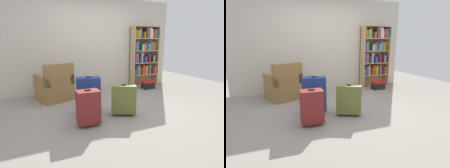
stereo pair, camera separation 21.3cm
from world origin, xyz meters
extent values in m
plane|color=gray|center=(0.00, 0.00, 0.00)|extent=(8.73, 8.73, 0.00)
cube|color=beige|center=(0.00, 1.90, 1.30)|extent=(4.99, 0.10, 2.60)
cube|color=tan|center=(1.16, 1.67, 0.92)|extent=(0.02, 0.31, 1.84)
cube|color=tan|center=(2.03, 1.67, 0.92)|extent=(0.02, 0.31, 1.84)
cube|color=tan|center=(1.60, 1.82, 0.92)|extent=(0.88, 0.02, 1.84)
cube|color=tan|center=(1.60, 1.67, 0.01)|extent=(0.84, 0.29, 0.02)
cube|color=tan|center=(1.60, 1.67, 0.38)|extent=(0.84, 0.29, 0.02)
cube|color=tan|center=(1.60, 1.67, 0.75)|extent=(0.84, 0.29, 0.02)
cube|color=tan|center=(1.60, 1.67, 1.12)|extent=(0.84, 0.29, 0.02)
cube|color=tan|center=(1.60, 1.67, 1.48)|extent=(0.84, 0.29, 0.02)
cube|color=tan|center=(1.60, 1.67, 1.83)|extent=(0.84, 0.29, 0.02)
cube|color=brown|center=(1.22, 1.63, 0.48)|extent=(0.03, 0.21, 0.19)
cube|color=#264C99|center=(1.26, 1.62, 0.53)|extent=(0.04, 0.18, 0.28)
cube|color=black|center=(1.29, 1.64, 0.51)|extent=(0.02, 0.23, 0.24)
cube|color=silver|center=(1.33, 1.64, 0.52)|extent=(0.02, 0.24, 0.27)
cube|color=brown|center=(1.37, 1.64, 0.54)|extent=(0.04, 0.23, 0.30)
cube|color=brown|center=(1.47, 1.64, 0.49)|extent=(0.03, 0.23, 0.21)
cube|color=#B22D2D|center=(1.50, 1.64, 0.54)|extent=(0.03, 0.23, 0.30)
cube|color=#B22D2D|center=(1.54, 1.63, 0.54)|extent=(0.02, 0.22, 0.30)
cube|color=orange|center=(1.58, 1.62, 0.51)|extent=(0.04, 0.19, 0.25)
cube|color=gold|center=(1.63, 1.65, 0.53)|extent=(0.04, 0.26, 0.28)
cube|color=black|center=(1.68, 1.61, 0.54)|extent=(0.04, 0.18, 0.31)
cube|color=#264C99|center=(1.72, 1.66, 0.53)|extent=(0.03, 0.26, 0.28)
cube|color=orange|center=(1.76, 1.64, 0.53)|extent=(0.03, 0.24, 0.27)
cube|color=#66337F|center=(1.87, 1.64, 0.50)|extent=(0.03, 0.22, 0.23)
cube|color=black|center=(1.90, 1.64, 0.49)|extent=(0.02, 0.22, 0.20)
cube|color=orange|center=(1.94, 1.64, 0.50)|extent=(0.03, 0.23, 0.23)
cube|color=#66337F|center=(1.22, 1.63, 0.90)|extent=(0.03, 0.22, 0.29)
cube|color=brown|center=(1.25, 1.61, 0.91)|extent=(0.02, 0.17, 0.30)
cube|color=brown|center=(1.29, 1.63, 0.91)|extent=(0.03, 0.21, 0.30)
cube|color=black|center=(1.33, 1.64, 0.86)|extent=(0.04, 0.23, 0.21)
cube|color=#66337F|center=(1.38, 1.61, 0.87)|extent=(0.02, 0.17, 0.22)
cube|color=#264C99|center=(1.41, 1.64, 0.88)|extent=(0.03, 0.22, 0.25)
cube|color=silver|center=(1.44, 1.65, 0.91)|extent=(0.03, 0.26, 0.31)
cube|color=#264C99|center=(1.56, 1.63, 0.85)|extent=(0.02, 0.20, 0.18)
cube|color=#264C99|center=(1.60, 1.62, 0.85)|extent=(0.03, 0.18, 0.19)
cube|color=#B22D2D|center=(1.73, 1.65, 0.89)|extent=(0.03, 0.26, 0.26)
cube|color=#264C99|center=(1.85, 1.62, 0.90)|extent=(0.02, 0.18, 0.28)
cube|color=gold|center=(1.89, 1.64, 0.86)|extent=(0.04, 0.23, 0.21)
cube|color=black|center=(1.93, 1.65, 0.87)|extent=(0.02, 0.25, 0.23)
cube|color=#264C99|center=(1.22, 1.62, 1.25)|extent=(0.04, 0.19, 0.25)
cube|color=gold|center=(1.26, 1.64, 1.26)|extent=(0.02, 0.22, 0.26)
cube|color=#264C99|center=(1.30, 1.62, 1.27)|extent=(0.02, 0.19, 0.28)
cube|color=#2D7238|center=(1.42, 1.64, 1.24)|extent=(0.03, 0.24, 0.22)
cube|color=silver|center=(1.46, 1.64, 1.22)|extent=(0.04, 0.23, 0.18)
cube|color=orange|center=(1.50, 1.62, 1.22)|extent=(0.02, 0.19, 0.19)
cube|color=brown|center=(1.54, 1.64, 1.25)|extent=(0.04, 0.24, 0.24)
cube|color=#264C99|center=(1.59, 1.61, 1.22)|extent=(0.04, 0.18, 0.20)
cube|color=#264C99|center=(1.63, 1.62, 1.27)|extent=(0.03, 0.18, 0.29)
cube|color=#264C99|center=(1.66, 1.61, 1.23)|extent=(0.03, 0.18, 0.21)
cube|color=silver|center=(1.69, 1.62, 1.23)|extent=(0.02, 0.18, 0.21)
cube|color=#264C99|center=(1.73, 1.64, 1.26)|extent=(0.04, 0.24, 0.27)
cube|color=orange|center=(1.77, 1.61, 1.25)|extent=(0.02, 0.17, 0.25)
cube|color=#2D7238|center=(1.80, 1.64, 1.26)|extent=(0.02, 0.23, 0.26)
cube|color=orange|center=(1.83, 1.64, 1.25)|extent=(0.02, 0.23, 0.25)
cube|color=brown|center=(1.87, 1.65, 1.25)|extent=(0.04, 0.25, 0.25)
cube|color=orange|center=(1.22, 1.63, 1.61)|extent=(0.04, 0.21, 0.23)
cube|color=#2D7238|center=(1.27, 1.64, 1.61)|extent=(0.04, 0.22, 0.22)
cube|color=gold|center=(1.32, 1.63, 1.61)|extent=(0.04, 0.22, 0.24)
cube|color=brown|center=(1.36, 1.63, 1.64)|extent=(0.02, 0.21, 0.28)
cube|color=#264C99|center=(1.39, 1.62, 1.61)|extent=(0.02, 0.18, 0.22)
cube|color=orange|center=(1.51, 1.62, 1.59)|extent=(0.03, 0.19, 0.18)
cube|color=black|center=(1.56, 1.62, 1.62)|extent=(0.04, 0.19, 0.24)
cube|color=brown|center=(1.60, 1.63, 1.65)|extent=(0.03, 0.22, 0.31)
cube|color=#264C99|center=(1.64, 1.64, 1.63)|extent=(0.02, 0.23, 0.27)
cube|color=#B22D2D|center=(1.66, 1.64, 1.61)|extent=(0.02, 0.24, 0.23)
cube|color=silver|center=(1.69, 1.62, 1.65)|extent=(0.03, 0.19, 0.31)
cube|color=silver|center=(1.74, 1.65, 1.64)|extent=(0.03, 0.25, 0.30)
cube|color=silver|center=(1.77, 1.65, 1.62)|extent=(0.02, 0.25, 0.26)
cube|color=#B22D2D|center=(1.80, 1.65, 1.59)|extent=(0.03, 0.25, 0.19)
cube|color=#B22D2D|center=(1.85, 1.63, 1.62)|extent=(0.03, 0.22, 0.25)
cube|color=brown|center=(1.89, 1.62, 1.63)|extent=(0.03, 0.18, 0.28)
cube|color=#2D7238|center=(1.93, 1.63, 1.61)|extent=(0.03, 0.21, 0.24)
cube|color=#264C99|center=(1.97, 1.61, 1.64)|extent=(0.04, 0.17, 0.28)
cube|color=olive|center=(-1.19, 1.30, 0.20)|extent=(0.91, 0.91, 0.40)
cube|color=tan|center=(-1.19, 1.30, 0.44)|extent=(0.68, 0.73, 0.08)
cube|color=olive|center=(-1.08, 1.03, 0.65)|extent=(0.69, 0.37, 0.50)
cube|color=olive|center=(-0.92, 1.41, 0.51)|extent=(0.36, 0.69, 0.22)
cube|color=olive|center=(-1.47, 1.19, 0.51)|extent=(0.36, 0.69, 0.22)
cylinder|color=white|center=(-0.66, 1.17, 0.05)|extent=(0.08, 0.08, 0.10)
torus|color=white|center=(-0.61, 1.17, 0.05)|extent=(0.06, 0.01, 0.06)
cube|color=black|center=(1.52, 1.30, 0.10)|extent=(0.36, 0.22, 0.20)
cube|color=red|center=(1.52, 1.30, 0.21)|extent=(0.37, 0.23, 0.05)
cube|color=brown|center=(-0.10, -0.23, 0.32)|extent=(0.49, 0.36, 0.54)
cube|color=black|center=(-0.10, -0.23, 0.60)|extent=(0.08, 0.06, 0.02)
cylinder|color=black|center=(-0.24, -0.16, 0.03)|extent=(0.07, 0.07, 0.05)
cylinder|color=black|center=(0.05, -0.30, 0.03)|extent=(0.07, 0.07, 0.05)
cube|color=maroon|center=(-0.83, -0.38, 0.33)|extent=(0.38, 0.26, 0.55)
cube|color=black|center=(-0.83, -0.38, 0.61)|extent=(0.09, 0.05, 0.02)
cylinder|color=black|center=(-0.96, -0.38, 0.03)|extent=(0.05, 0.05, 0.05)
cylinder|color=black|center=(-0.70, -0.38, 0.03)|extent=(0.05, 0.05, 0.05)
cube|color=navy|center=(-0.66, 0.15, 0.38)|extent=(0.50, 0.34, 0.66)
cube|color=black|center=(-0.66, 0.15, 0.72)|extent=(0.10, 0.07, 0.02)
cylinder|color=black|center=(-0.82, 0.19, 0.03)|extent=(0.06, 0.06, 0.05)
cylinder|color=black|center=(-0.51, 0.11, 0.03)|extent=(0.06, 0.06, 0.05)
camera|label=1|loc=(-1.56, -3.05, 1.35)|focal=28.31mm
camera|label=2|loc=(-1.36, -3.13, 1.35)|focal=28.31mm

